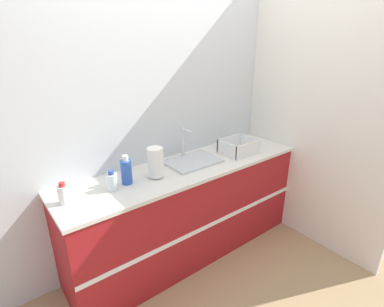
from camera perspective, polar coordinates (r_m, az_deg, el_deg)
ground_plane at (r=2.93m, az=2.64°, el=-20.73°), size 12.00×12.00×0.00m
wall_back at (r=2.72m, az=-5.09°, el=7.31°), size 4.64×0.06×2.60m
wall_right at (r=3.27m, az=15.47°, el=9.07°), size 0.06×2.57×2.60m
counter_cabinet at (r=2.83m, az=-0.98°, el=-10.84°), size 2.26×0.59×0.91m
sink at (r=2.69m, az=0.03°, el=-1.22°), size 0.47×0.33×0.29m
paper_towel_roll at (r=2.39m, az=-6.97°, el=-1.70°), size 0.13×0.13×0.25m
dish_rack at (r=2.91m, az=8.87°, el=1.02°), size 0.33×0.26×0.14m
bottle_blue at (r=2.33m, az=-12.40°, el=-3.32°), size 0.08×0.08×0.23m
bottle_clear at (r=2.28m, az=-15.00°, el=-5.16°), size 0.08×0.08×0.16m
bottle_white_spray at (r=2.21m, az=-23.28°, el=-7.15°), size 0.07×0.07×0.16m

